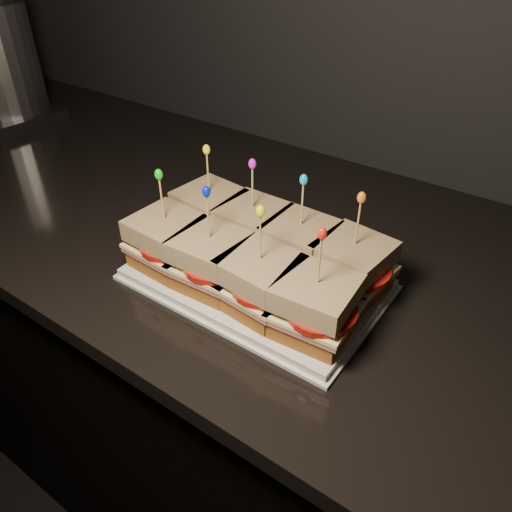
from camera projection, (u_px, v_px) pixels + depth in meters
The scene contains 61 objects.
cabinet at pixel (179, 352), 1.33m from camera, with size 2.59×0.71×0.91m, color black.
granite_slab at pixel (159, 198), 1.06m from camera, with size 2.63×0.75×0.03m, color black.
platter at pixel (256, 279), 0.79m from camera, with size 0.38×0.24×0.02m, color white.
platter_rim at pixel (256, 282), 0.80m from camera, with size 0.39×0.25×0.01m, color white.
sandwich_0_bread_bot at pixel (211, 226), 0.88m from camera, with size 0.10×0.10×0.03m, color brown.
sandwich_0_ham at pixel (211, 218), 0.87m from camera, with size 0.11×0.10×0.01m, color #B05B5A.
sandwich_0_cheese at pixel (210, 215), 0.86m from camera, with size 0.11×0.10×0.01m, color #FDEFA4.
sandwich_0_tomato at pixel (213, 214), 0.85m from camera, with size 0.10×0.10×0.01m, color #B1180F.
sandwich_0_bread_top at pixel (210, 200), 0.85m from camera, with size 0.10×0.10×0.03m, color #57320F.
sandwich_0_pick at pixel (208, 175), 0.82m from camera, with size 0.00×0.00×0.09m, color tan.
sandwich_0_frill at pixel (206, 150), 0.79m from camera, with size 0.01×0.01×0.02m, color yellow.
sandwich_1_bread_bot at pixel (253, 243), 0.84m from camera, with size 0.10×0.10×0.03m, color brown.
sandwich_1_ham at pixel (253, 234), 0.83m from camera, with size 0.11×0.10×0.01m, color #B05B5A.
sandwich_1_cheese at pixel (253, 231), 0.82m from camera, with size 0.11×0.10×0.01m, color #FDEFA4.
sandwich_1_tomato at pixel (256, 231), 0.81m from camera, with size 0.10×0.10×0.01m, color #B1180F.
sandwich_1_bread_top at pixel (253, 216), 0.80m from camera, with size 0.10×0.10×0.03m, color #57320F.
sandwich_1_pick at pixel (252, 190), 0.78m from camera, with size 0.00×0.00×0.09m, color tan.
sandwich_1_frill at pixel (252, 164), 0.75m from camera, with size 0.01×0.01×0.02m, color #C818C2.
sandwich_2_bread_bot at pixel (299, 261), 0.79m from camera, with size 0.10×0.10×0.03m, color brown.
sandwich_2_ham at pixel (299, 253), 0.78m from camera, with size 0.11×0.10×0.01m, color #B05B5A.
sandwich_2_cheese at pixel (299, 249), 0.78m from camera, with size 0.11×0.10×0.01m, color #FDEFA4.
sandwich_2_tomato at pixel (304, 249), 0.77m from camera, with size 0.10×0.10×0.01m, color #B1180F.
sandwich_2_bread_top at pixel (300, 234), 0.76m from camera, with size 0.10×0.10×0.03m, color #57320F.
sandwich_2_pick at pixel (302, 207), 0.74m from camera, with size 0.00×0.00×0.09m, color tan.
sandwich_2_frill at pixel (304, 180), 0.71m from camera, with size 0.01×0.01×0.02m, color #0D9DC4.
sandwich_3_bread_bot at pixel (350, 282), 0.75m from camera, with size 0.10×0.10×0.03m, color brown.
sandwich_3_ham at pixel (351, 273), 0.74m from camera, with size 0.11×0.10×0.01m, color #B05B5A.
sandwich_3_cheese at pixel (351, 269), 0.74m from camera, with size 0.11×0.10×0.01m, color #FDEFA4.
sandwich_3_tomato at pixel (358, 270), 0.72m from camera, with size 0.10×0.10×0.01m, color #B1180F.
sandwich_3_bread_top at pixel (354, 253), 0.72m from camera, with size 0.10×0.10×0.03m, color #57320F.
sandwich_3_pick at pixel (358, 226), 0.69m from camera, with size 0.00×0.00×0.09m, color tan.
sandwich_3_frill at pixel (362, 197), 0.67m from camera, with size 0.01×0.01×0.02m, color orange.
sandwich_4_bread_bot at pixel (169, 255), 0.81m from camera, with size 0.10×0.10×0.03m, color brown.
sandwich_4_ham at pixel (168, 247), 0.80m from camera, with size 0.11×0.10×0.01m, color #B05B5A.
sandwich_4_cheese at pixel (167, 243), 0.79m from camera, with size 0.11×0.10×0.01m, color #FDEFA4.
sandwich_4_tomato at pixel (170, 243), 0.78m from camera, with size 0.10×0.10×0.01m, color #B1180F.
sandwich_4_bread_top at pixel (165, 228), 0.78m from camera, with size 0.10×0.10×0.03m, color #57320F.
sandwich_4_pick at pixel (162, 202), 0.75m from camera, with size 0.00×0.00×0.09m, color tan.
sandwich_4_frill at pixel (159, 174), 0.72m from camera, with size 0.01×0.01×0.02m, color #18BF18.
sandwich_5_bread_bot at pixel (212, 275), 0.76m from camera, with size 0.10×0.10×0.03m, color brown.
sandwich_5_ham at pixel (211, 266), 0.75m from camera, with size 0.11×0.10×0.01m, color #B05B5A.
sandwich_5_cheese at pixel (211, 263), 0.75m from camera, with size 0.11×0.10×0.01m, color #FDEFA4.
sandwich_5_tomato at pixel (214, 263), 0.74m from camera, with size 0.10×0.10×0.01m, color #B1180F.
sandwich_5_bread_top at pixel (210, 247), 0.73m from camera, with size 0.10×0.10×0.03m, color #57320F.
sandwich_5_pick at pixel (208, 220), 0.71m from camera, with size 0.00×0.00×0.09m, color tan.
sandwich_5_frill at pixel (206, 192), 0.68m from camera, with size 0.01×0.01×0.02m, color #0715CC.
sandwich_6_bread_bot at pixel (260, 297), 0.72m from camera, with size 0.10×0.10×0.03m, color brown.
sandwich_6_ham at pixel (260, 288), 0.71m from camera, with size 0.11×0.10×0.01m, color #B05B5A.
sandwich_6_cheese at pixel (260, 284), 0.71m from camera, with size 0.11×0.10×0.01m, color #FDEFA4.
sandwich_6_tomato at pixel (265, 285), 0.69m from camera, with size 0.10×0.10×0.01m, color #B1180F.
sandwich_6_bread_top at pixel (260, 268), 0.69m from camera, with size 0.10×0.10×0.03m, color #57320F.
sandwich_6_pick at pixel (260, 240), 0.66m from camera, with size 0.00×0.00×0.09m, color tan.
sandwich_6_frill at pixel (260, 211), 0.64m from camera, with size 0.01×0.01×0.02m, color #F4EC0E.
sandwich_7_bread_bot at pixel (314, 322), 0.68m from camera, with size 0.10×0.10×0.03m, color brown.
sandwich_7_ham at pixel (315, 313), 0.67m from camera, with size 0.11×0.10×0.01m, color #B05B5A.
sandwich_7_cheese at pixel (315, 309), 0.67m from camera, with size 0.11×0.10×0.01m, color #FDEFA4.
sandwich_7_tomato at pixel (321, 311), 0.65m from camera, with size 0.10×0.10×0.01m, color #B1180F.
sandwich_7_bread_top at pixel (317, 292), 0.65m from camera, with size 0.10×0.10×0.03m, color #57320F.
sandwich_7_pick at pixel (319, 264), 0.62m from camera, with size 0.00×0.00×0.09m, color tan.
sandwich_7_frill at pixel (322, 233), 0.60m from camera, with size 0.01×0.01×0.02m, color red.
appliance_base at pixel (12, 114), 1.38m from camera, with size 0.25×0.20×0.03m, color #262628.
Camera 1 is at (0.76, 0.99, 1.44)m, focal length 35.00 mm.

